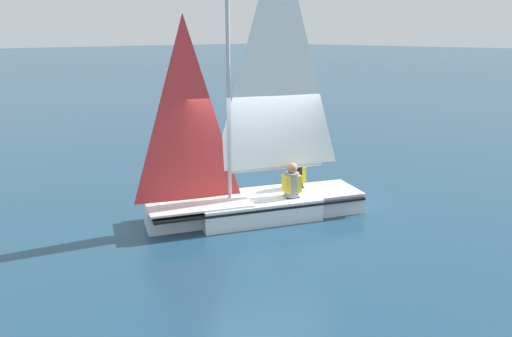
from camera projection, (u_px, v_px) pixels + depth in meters
The scene contains 4 objects.
ground_plane at pixel (256, 217), 10.38m from camera, with size 260.00×260.00×0.00m, color navy.
sailboat_main at pixel (256, 178), 10.16m from camera, with size 4.55×3.08×5.78m.
sailor_helm at pixel (292, 188), 10.21m from camera, with size 0.42×0.40×1.16m.
sailor_crew at pixel (296, 179), 10.85m from camera, with size 0.42×0.40×1.16m.
Camera 1 is at (6.83, 6.97, 3.69)m, focal length 35.00 mm.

